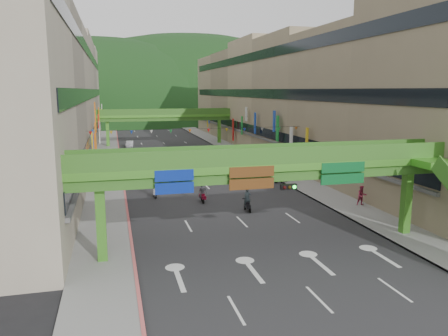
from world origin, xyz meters
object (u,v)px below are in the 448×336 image
Objects in this scene: scooter_rider_near at (247,201)px; pedestrian_red at (362,197)px; scooter_rider_mid at (192,166)px; car_silver at (130,144)px; car_yellow at (207,156)px; overpass_near at (284,175)px.

scooter_rider_near reaches higher than pedestrian_red.
scooter_rider_mid is 0.52× the size of car_silver.
scooter_rider_near is at bearing -94.74° from car_yellow.
scooter_rider_near is (0.46, 9.59, -4.21)m from overpass_near.
pedestrian_red is (8.23, -30.58, 0.21)m from car_yellow.
car_yellow is (4.23, 10.85, -0.34)m from scooter_rider_mid.
car_yellow is 31.67m from pedestrian_red.
car_yellow is (3.04, 39.03, -4.50)m from overpass_near.
scooter_rider_near is at bearing 87.23° from overpass_near.
car_silver is (-6.75, 28.95, -0.41)m from scooter_rider_mid.
car_silver is at bearing 121.48° from car_yellow.
pedestrian_red reaches higher than car_silver.
scooter_rider_near reaches higher than scooter_rider_mid.
scooter_rider_near is 10.86m from pedestrian_red.
pedestrian_red is (19.20, -48.69, 0.28)m from car_silver.
pedestrian_red is (10.80, -1.14, -0.07)m from scooter_rider_near.
scooter_rider_near reaches higher than car_yellow.
overpass_near is 13.22× the size of scooter_rider_near.
car_yellow is at bearing -53.34° from car_silver.
scooter_rider_near is at bearing -84.93° from scooter_rider_mid.
overpass_near is 39.41m from car_yellow.
car_yellow is (10.97, -18.11, 0.07)m from car_silver.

